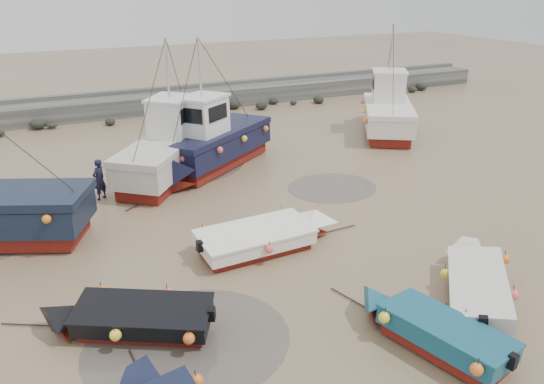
{
  "coord_description": "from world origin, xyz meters",
  "views": [
    {
      "loc": [
        -5.52,
        -14.26,
        8.7
      ],
      "look_at": [
        2.11,
        1.99,
        1.4
      ],
      "focal_mm": 35.0,
      "sensor_mm": 36.0,
      "label": 1
    }
  ],
  "objects_px": {
    "dinghy_4": "(130,313)",
    "cabin_boat_2": "(209,143)",
    "dinghy_3": "(479,281)",
    "cabin_boat_1": "(169,147)",
    "dinghy_2": "(432,327)",
    "dinghy_5": "(265,235)",
    "person": "(102,199)",
    "cabin_boat_3": "(387,110)"
  },
  "relations": [
    {
      "from": "dinghy_3",
      "to": "cabin_boat_2",
      "type": "xyz_separation_m",
      "value": [
        -3.44,
        13.89,
        0.81
      ]
    },
    {
      "from": "dinghy_3",
      "to": "dinghy_5",
      "type": "relative_size",
      "value": 0.82
    },
    {
      "from": "dinghy_2",
      "to": "cabin_boat_3",
      "type": "xyz_separation_m",
      "value": [
        11.1,
        16.91,
        0.81
      ]
    },
    {
      "from": "dinghy_4",
      "to": "person",
      "type": "bearing_deg",
      "value": 25.28
    },
    {
      "from": "dinghy_5",
      "to": "person",
      "type": "xyz_separation_m",
      "value": [
        -4.41,
        6.98,
        -0.54
      ]
    },
    {
      "from": "dinghy_3",
      "to": "dinghy_4",
      "type": "relative_size",
      "value": 0.96
    },
    {
      "from": "cabin_boat_1",
      "to": "cabin_boat_3",
      "type": "relative_size",
      "value": 0.99
    },
    {
      "from": "dinghy_3",
      "to": "cabin_boat_2",
      "type": "distance_m",
      "value": 14.33
    },
    {
      "from": "cabin_boat_3",
      "to": "person",
      "type": "height_order",
      "value": "cabin_boat_3"
    },
    {
      "from": "dinghy_3",
      "to": "cabin_boat_2",
      "type": "relative_size",
      "value": 0.59
    },
    {
      "from": "cabin_boat_3",
      "to": "dinghy_4",
      "type": "bearing_deg",
      "value": -111.51
    },
    {
      "from": "dinghy_3",
      "to": "cabin_boat_1",
      "type": "xyz_separation_m",
      "value": [
        -5.37,
        13.94,
        0.81
      ]
    },
    {
      "from": "dinghy_3",
      "to": "cabin_boat_1",
      "type": "distance_m",
      "value": 14.96
    },
    {
      "from": "cabin_boat_3",
      "to": "cabin_boat_2",
      "type": "bearing_deg",
      "value": -138.81
    },
    {
      "from": "dinghy_4",
      "to": "person",
      "type": "relative_size",
      "value": 3.05
    },
    {
      "from": "dinghy_3",
      "to": "cabin_boat_3",
      "type": "distance_m",
      "value": 17.86
    },
    {
      "from": "dinghy_5",
      "to": "dinghy_2",
      "type": "bearing_deg",
      "value": 11.66
    },
    {
      "from": "dinghy_2",
      "to": "person",
      "type": "distance_m",
      "value": 14.78
    },
    {
      "from": "person",
      "to": "dinghy_2",
      "type": "bearing_deg",
      "value": 75.16
    },
    {
      "from": "dinghy_2",
      "to": "dinghy_5",
      "type": "xyz_separation_m",
      "value": [
        -1.67,
        6.47,
        -0.01
      ]
    },
    {
      "from": "dinghy_3",
      "to": "dinghy_2",
      "type": "bearing_deg",
      "value": -115.98
    },
    {
      "from": "dinghy_5",
      "to": "cabin_boat_2",
      "type": "relative_size",
      "value": 0.72
    },
    {
      "from": "dinghy_3",
      "to": "cabin_boat_3",
      "type": "height_order",
      "value": "cabin_boat_3"
    },
    {
      "from": "person",
      "to": "cabin_boat_2",
      "type": "bearing_deg",
      "value": 157.19
    },
    {
      "from": "person",
      "to": "dinghy_5",
      "type": "bearing_deg",
      "value": 83.1
    },
    {
      "from": "dinghy_5",
      "to": "cabin_boat_3",
      "type": "relative_size",
      "value": 0.73
    },
    {
      "from": "dinghy_2",
      "to": "cabin_boat_2",
      "type": "xyz_separation_m",
      "value": [
        -0.7,
        15.04,
        0.79
      ]
    },
    {
      "from": "dinghy_5",
      "to": "cabin_boat_2",
      "type": "bearing_deg",
      "value": 170.65
    },
    {
      "from": "dinghy_2",
      "to": "person",
      "type": "relative_size",
      "value": 3.08
    },
    {
      "from": "dinghy_2",
      "to": "cabin_boat_2",
      "type": "bearing_deg",
      "value": 76.72
    },
    {
      "from": "dinghy_5",
      "to": "person",
      "type": "relative_size",
      "value": 3.57
    },
    {
      "from": "dinghy_3",
      "to": "person",
      "type": "height_order",
      "value": "dinghy_3"
    },
    {
      "from": "person",
      "to": "dinghy_3",
      "type": "bearing_deg",
      "value": 86.49
    },
    {
      "from": "dinghy_4",
      "to": "cabin_boat_2",
      "type": "height_order",
      "value": "cabin_boat_2"
    },
    {
      "from": "dinghy_3",
      "to": "person",
      "type": "xyz_separation_m",
      "value": [
        -8.83,
        12.31,
        -0.54
      ]
    },
    {
      "from": "dinghy_2",
      "to": "cabin_boat_1",
      "type": "height_order",
      "value": "cabin_boat_1"
    },
    {
      "from": "dinghy_2",
      "to": "person",
      "type": "height_order",
      "value": "dinghy_2"
    },
    {
      "from": "cabin_boat_1",
      "to": "cabin_boat_3",
      "type": "bearing_deg",
      "value": 45.35
    },
    {
      "from": "dinghy_2",
      "to": "cabin_boat_3",
      "type": "height_order",
      "value": "cabin_boat_3"
    },
    {
      "from": "dinghy_5",
      "to": "cabin_boat_2",
      "type": "height_order",
      "value": "cabin_boat_2"
    },
    {
      "from": "cabin_boat_2",
      "to": "cabin_boat_3",
      "type": "xyz_separation_m",
      "value": [
        11.8,
        1.87,
        0.02
      ]
    },
    {
      "from": "cabin_boat_1",
      "to": "cabin_boat_3",
      "type": "xyz_separation_m",
      "value": [
        13.72,
        1.82,
        0.02
      ]
    }
  ]
}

